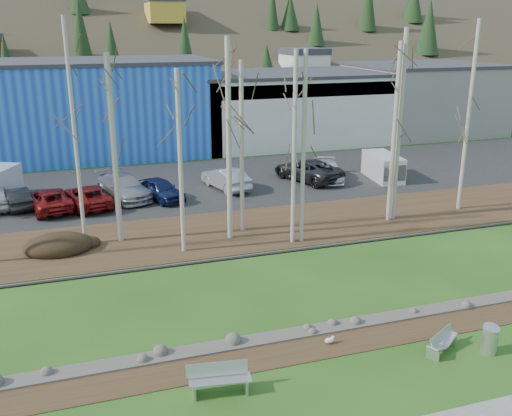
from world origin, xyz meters
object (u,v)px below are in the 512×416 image
object	(u,v)px
seagull	(330,340)
car_8	(50,199)
car_3	(124,187)
van_white	(384,167)
car_1	(17,198)
litter_bin	(490,341)
car_7	(328,171)
car_5	(226,178)
bench_damaged	(442,342)
car_6	(308,170)
bench_intact	(219,379)
car_2	(88,196)
car_4	(160,189)

from	to	relation	value
seagull	car_8	distance (m)	22.04
car_3	van_white	size ratio (longest dim) A/B	1.23
seagull	car_1	xyz separation A→B (m)	(-11.95, 20.80, 0.61)
litter_bin	car_7	distance (m)	23.59
seagull	car_5	distance (m)	20.96
seagull	car_7	bearing A→B (deg)	60.22
bench_damaged	car_6	xyz separation A→B (m)	(4.53, 22.88, 0.57)
car_3	car_6	bearing A→B (deg)	-15.72
bench_intact	car_7	world-z (taller)	car_7
car_2	car_4	distance (m)	4.60
car_1	car_5	distance (m)	13.72
litter_bin	car_8	world-z (taller)	car_8
car_4	car_5	bearing A→B (deg)	-9.36
bench_intact	car_8	world-z (taller)	car_8
car_1	car_6	bearing A→B (deg)	167.49
car_1	car_5	world-z (taller)	car_5
bench_damaged	litter_bin	size ratio (longest dim) A/B	1.70
bench_intact	car_8	distance (m)	21.85
bench_intact	seagull	distance (m)	4.82
bench_intact	van_white	bearing A→B (deg)	57.89
bench_damaged	car_8	size ratio (longest dim) A/B	0.34
car_3	van_white	xyz separation A→B (m)	(18.97, -1.07, 0.14)
bench_intact	seagull	size ratio (longest dim) A/B	4.70
car_7	car_4	bearing A→B (deg)	-157.50
car_8	car_1	bearing A→B (deg)	-41.73
car_2	van_white	size ratio (longest dim) A/B	1.10
bench_intact	litter_bin	bearing A→B (deg)	4.09
car_2	car_4	size ratio (longest dim) A/B	1.17
car_6	litter_bin	bearing A→B (deg)	61.54
car_1	car_3	distance (m)	6.65
car_5	van_white	world-z (taller)	van_white
car_7	car_1	bearing A→B (deg)	-162.81
car_4	car_6	xyz separation A→B (m)	(11.21, 1.59, 0.08)
car_6	car_4	bearing A→B (deg)	-13.11
car_3	car_4	xyz separation A→B (m)	(2.25, -1.14, -0.08)
bench_damaged	van_white	bearing A→B (deg)	35.62
seagull	van_white	world-z (taller)	van_white
car_3	car_8	xyz separation A→B (m)	(-4.66, -1.13, -0.11)
litter_bin	car_6	distance (m)	23.71
car_1	car_4	distance (m)	8.97
bench_intact	car_5	size ratio (longest dim) A/B	0.44
car_5	car_7	xyz separation A→B (m)	(7.91, -0.01, -0.09)
bench_damaged	car_7	bearing A→B (deg)	45.75
car_1	car_8	world-z (taller)	car_8
van_white	car_1	bearing A→B (deg)	-175.42
bench_damaged	car_5	xyz separation A→B (m)	(-1.86, 22.52, 0.54)
bench_damaged	seagull	world-z (taller)	bench_damaged
litter_bin	van_white	xyz separation A→B (m)	(8.51, 21.99, 0.59)
bench_intact	van_white	distance (m)	27.99
car_1	car_4	world-z (taller)	car_4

